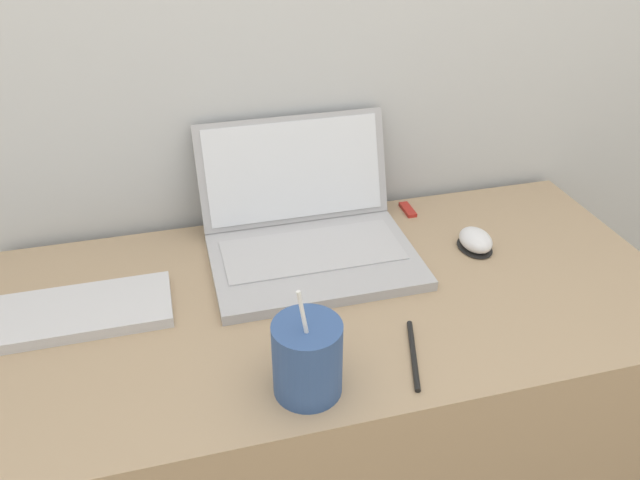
# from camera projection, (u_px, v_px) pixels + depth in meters

# --- Properties ---
(desk) EXTENTS (1.22, 0.59, 0.75)m
(desk) POSITION_uv_depth(u_px,v_px,m) (336.00, 433.00, 1.32)
(desk) COLOR tan
(desk) RESTS_ON ground_plane
(laptop) EXTENTS (0.39, 0.35, 0.23)m
(laptop) POSITION_uv_depth(u_px,v_px,m) (308.00, 230.00, 1.21)
(laptop) COLOR #ADADB2
(laptop) RESTS_ON desk
(drink_cup) EXTENTS (0.10, 0.10, 0.19)m
(drink_cup) POSITION_uv_depth(u_px,v_px,m) (307.00, 357.00, 0.89)
(drink_cup) COLOR #33518C
(drink_cup) RESTS_ON desk
(computer_mouse) EXTENTS (0.06, 0.09, 0.04)m
(computer_mouse) POSITION_uv_depth(u_px,v_px,m) (475.00, 241.00, 1.23)
(computer_mouse) COLOR black
(computer_mouse) RESTS_ON desk
(external_keyboard) EXTENTS (0.42, 0.14, 0.02)m
(external_keyboard) POSITION_uv_depth(u_px,v_px,m) (44.00, 317.00, 1.04)
(external_keyboard) COLOR silver
(external_keyboard) RESTS_ON desk
(usb_stick) EXTENTS (0.02, 0.06, 0.01)m
(usb_stick) POSITION_uv_depth(u_px,v_px,m) (408.00, 210.00, 1.36)
(usb_stick) COLOR #B2261E
(usb_stick) RESTS_ON desk
(pen) EXTENTS (0.05, 0.15, 0.01)m
(pen) POSITION_uv_depth(u_px,v_px,m) (413.00, 354.00, 0.97)
(pen) COLOR black
(pen) RESTS_ON desk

